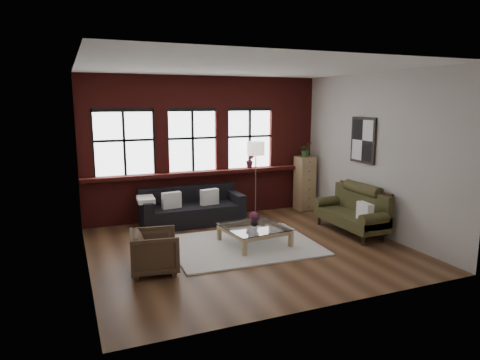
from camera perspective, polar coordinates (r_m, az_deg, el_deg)
name	(u,v)px	position (r m, az deg, el deg)	size (l,w,h in m)	color
floor	(247,248)	(7.92, 1.00, -8.99)	(5.50, 5.50, 0.00)	#4D2F1C
ceiling	(248,67)	(7.49, 1.08, 14.77)	(5.50, 5.50, 0.00)	white
wall_back	(204,147)	(9.87, -4.76, 4.36)	(5.50, 5.50, 0.00)	#B9B3AC
wall_front	(328,186)	(5.37, 11.71, -0.82)	(5.50, 5.50, 0.00)	#B9B3AC
wall_left	(82,170)	(6.93, -20.31, 1.23)	(5.00, 5.00, 0.00)	#B9B3AC
wall_right	(373,154)	(8.99, 17.37, 3.34)	(5.00, 5.00, 0.00)	#B9B3AC
brick_backwall	(205,148)	(9.81, -4.65, 4.33)	(5.50, 0.12, 3.20)	maroon
sill_ledge	(207,172)	(9.80, -4.45, 1.02)	(5.50, 0.30, 0.08)	maroon
window_left	(124,144)	(9.42, -15.21, 4.67)	(1.38, 0.10, 1.50)	black
window_mid	(192,141)	(9.72, -6.38, 5.13)	(1.38, 0.10, 1.50)	black
window_right	(249,139)	(10.19, 1.24, 5.43)	(1.38, 0.10, 1.50)	black
wall_poster	(363,140)	(9.17, 16.12, 5.11)	(0.05, 0.74, 0.94)	black
shag_rug	(243,245)	(8.00, 0.47, -8.67)	(2.62, 2.06, 0.03)	beige
dark_sofa	(192,206)	(9.36, -6.40, -3.45)	(2.21, 0.89, 0.80)	black
pillow_a	(172,200)	(9.11, -9.11, -2.67)	(0.40, 0.14, 0.34)	white
pillow_b	(210,197)	(9.33, -4.08, -2.26)	(0.40, 0.14, 0.34)	white
vintage_settee	(351,210)	(8.95, 14.56, -3.95)	(0.77, 1.74, 0.93)	#38351A
pillow_settee	(365,212)	(8.47, 16.31, -4.06)	(0.14, 0.38, 0.34)	white
armchair	(155,252)	(6.85, -11.30, -9.36)	(0.71, 0.73, 0.67)	#443222
coffee_table	(254,235)	(8.03, 1.91, -7.40)	(1.09, 1.09, 0.37)	tan
vase	(254,222)	(7.96, 1.92, -5.68)	(0.13, 0.13, 0.14)	#B2B2B2
flowers	(254,217)	(7.93, 1.93, -4.94)	(0.18, 0.18, 0.18)	#571D34
drawer_chest	(305,183)	(10.63, 8.60, -0.42)	(0.41, 0.41, 1.32)	tan
potted_plant_top	(305,150)	(10.51, 8.72, 4.04)	(0.31, 0.27, 0.34)	#2D5923
floor_lamp	(256,176)	(9.91, 2.10, 0.56)	(0.40, 0.40, 1.88)	#A5A5A8
sill_plant	(250,160)	(10.12, 1.39, 2.66)	(0.21, 0.17, 0.38)	#571D34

